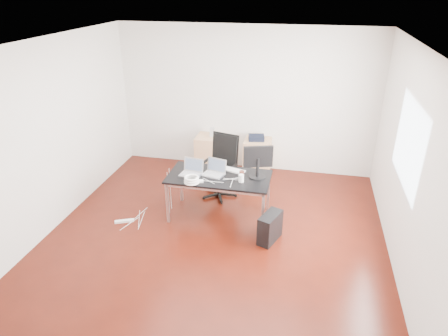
% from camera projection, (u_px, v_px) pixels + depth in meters
% --- Properties ---
extents(room_shell, '(5.00, 5.00, 5.00)m').
position_uv_depth(room_shell, '(218.00, 149.00, 5.49)').
color(room_shell, '#360D06').
rests_on(room_shell, ground).
extents(desk, '(1.60, 0.80, 0.73)m').
position_uv_depth(desk, '(219.00, 179.00, 6.26)').
color(desk, black).
rests_on(desk, ground).
extents(office_chair, '(0.58, 0.60, 1.08)m').
position_uv_depth(office_chair, '(221.00, 163.00, 6.97)').
color(office_chair, black).
rests_on(office_chair, ground).
extents(filing_cabinet_left, '(0.50, 0.50, 0.70)m').
position_uv_depth(filing_cabinet_left, '(209.00, 153.00, 8.04)').
color(filing_cabinet_left, tan).
rests_on(filing_cabinet_left, ground).
extents(filing_cabinet_right, '(0.50, 0.50, 0.70)m').
position_uv_depth(filing_cabinet_right, '(257.00, 157.00, 7.85)').
color(filing_cabinet_right, tan).
rests_on(filing_cabinet_right, ground).
extents(pc_tower, '(0.35, 0.49, 0.44)m').
position_uv_depth(pc_tower, '(270.00, 227.00, 5.84)').
color(pc_tower, black).
rests_on(pc_tower, ground).
extents(wastebasket, '(0.27, 0.27, 0.28)m').
position_uv_depth(wastebasket, '(249.00, 165.00, 7.99)').
color(wastebasket, black).
rests_on(wastebasket, ground).
extents(power_strip, '(0.30, 0.18, 0.04)m').
position_uv_depth(power_strip, '(124.00, 221.00, 6.37)').
color(power_strip, white).
rests_on(power_strip, ground).
extents(laptop_left, '(0.36, 0.30, 0.23)m').
position_uv_depth(laptop_left, '(192.00, 171.00, 6.27)').
color(laptop_left, silver).
rests_on(laptop_left, desk).
extents(laptop_right, '(0.38, 0.33, 0.23)m').
position_uv_depth(laptop_right, '(215.00, 171.00, 6.27)').
color(laptop_right, silver).
rests_on(laptop_right, desk).
extents(monitor, '(0.44, 0.26, 0.51)m').
position_uv_depth(monitor, '(258.00, 160.00, 6.09)').
color(monitor, black).
rests_on(monitor, desk).
extents(keyboard, '(0.46, 0.26, 0.02)m').
position_uv_depth(keyboard, '(232.00, 170.00, 6.41)').
color(keyboard, white).
rests_on(keyboard, desk).
extents(cup_white, '(0.08, 0.08, 0.12)m').
position_uv_depth(cup_white, '(241.00, 178.00, 6.03)').
color(cup_white, white).
rests_on(cup_white, desk).
extents(cup_brown, '(0.09, 0.09, 0.10)m').
position_uv_depth(cup_brown, '(242.00, 174.00, 6.18)').
color(cup_brown, '#592A1E').
rests_on(cup_brown, desk).
extents(cable_coil, '(0.24, 0.24, 0.11)m').
position_uv_depth(cable_coil, '(192.00, 180.00, 6.00)').
color(cable_coil, white).
rests_on(cable_coil, desk).
extents(power_adapter, '(0.08, 0.08, 0.03)m').
position_uv_depth(power_adapter, '(201.00, 181.00, 6.04)').
color(power_adapter, white).
rests_on(power_adapter, desk).
extents(speaker, '(0.10, 0.09, 0.18)m').
position_uv_depth(speaker, '(212.00, 132.00, 7.85)').
color(speaker, '#9E9E9E').
rests_on(speaker, filing_cabinet_left).
extents(navy_garment, '(0.34, 0.29, 0.09)m').
position_uv_depth(navy_garment, '(256.00, 138.00, 7.70)').
color(navy_garment, black).
rests_on(navy_garment, filing_cabinet_right).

